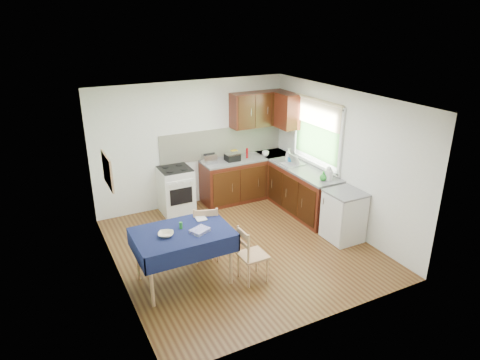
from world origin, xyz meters
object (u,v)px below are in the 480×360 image
dish_rack (293,163)px  chair_far (206,231)px  sandwich_press (232,157)px  toaster (209,159)px  kettle (329,174)px  dining_table (183,238)px  chair_near (250,253)px

dish_rack → chair_far: bearing=-142.4°
sandwich_press → dish_rack: (0.96, -0.76, -0.05)m
chair_far → sandwich_press: (1.37, 1.83, 0.48)m
toaster → sandwich_press: 0.49m
sandwich_press → kettle: bearing=-51.9°
dining_table → chair_far: 0.70m
sandwich_press → kettle: (1.05, -1.75, 0.03)m
dining_table → chair_near: (0.86, -0.42, -0.26)m
dining_table → sandwich_press: sandwich_press is taller
chair_near → chair_far: bearing=21.2°
sandwich_press → chair_far: bearing=-119.8°
dining_table → kettle: kettle is taller
chair_near → toaster: toaster is taller
chair_far → dish_rack: size_ratio=2.20×
sandwich_press → toaster: bearing=-177.7°
sandwich_press → dish_rack: dish_rack is taller
chair_near → sandwich_press: sandwich_press is taller
chair_far → dining_table: bearing=56.7°
chair_far → toaster: toaster is taller
dish_rack → kettle: bearing=-71.8°
dining_table → sandwich_press: (1.89, 2.25, 0.26)m
chair_near → dish_rack: 2.80m
chair_far → dish_rack: 2.60m
toaster → dish_rack: toaster is taller
kettle → chair_far: bearing=-177.9°
chair_far → toaster: size_ratio=3.37×
chair_far → dish_rack: (2.33, 1.08, 0.42)m
chair_far → sandwich_press: 2.34m
toaster → dish_rack: size_ratio=0.65×
chair_near → dining_table: bearing=62.8°
sandwich_press → kettle: kettle is taller
chair_far → toaster: bearing=-97.4°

